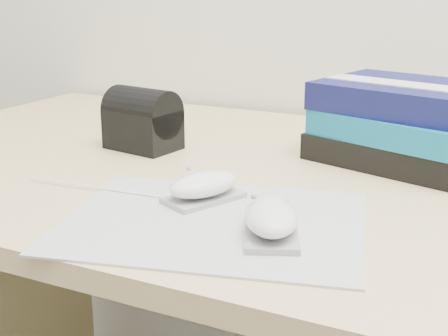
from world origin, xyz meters
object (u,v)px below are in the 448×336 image
at_px(desk, 331,299).
at_px(mouse_front, 271,219).
at_px(pouch, 143,120).
at_px(book_stack, 405,123).
at_px(mouse_rear, 204,187).

xyz_separation_m(desk, mouse_front, (0.01, -0.31, 0.26)).
bearing_deg(pouch, book_stack, 15.87).
height_order(desk, pouch, pouch).
height_order(desk, book_stack, book_stack).
bearing_deg(book_stack, mouse_front, -101.08).
xyz_separation_m(desk, book_stack, (0.09, 0.08, 0.30)).
bearing_deg(mouse_front, mouse_rear, 150.34).
bearing_deg(book_stack, pouch, -164.13).
bearing_deg(desk, book_stack, 41.50).
relative_size(desk, mouse_rear, 13.62).
bearing_deg(mouse_front, pouch, 142.34).
bearing_deg(pouch, desk, 7.46).
distance_m(desk, mouse_rear, 0.37).
xyz_separation_m(mouse_rear, mouse_front, (0.12, -0.07, 0.00)).
distance_m(desk, pouch, 0.44).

